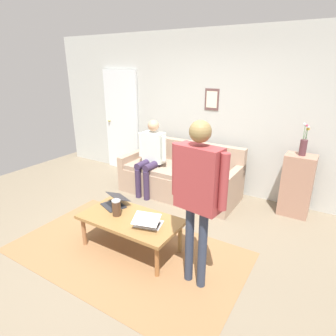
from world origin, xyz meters
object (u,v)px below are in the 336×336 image
object	(u,v)px
coffee_table	(130,221)
interior_door	(122,122)
person_standing	(198,186)
french_press	(116,208)
laptop_center	(115,202)
side_shelf	(297,185)
person_seated	(151,153)
couch	(180,177)
flower_vase	(304,145)
laptop_left	(148,222)

from	to	relation	value
coffee_table	interior_door	bearing A→B (deg)	-48.47
interior_door	person_standing	xyz separation A→B (m)	(-2.88, 2.33, 0.06)
interior_door	french_press	bearing A→B (deg)	128.42
interior_door	laptop_center	world-z (taller)	interior_door
side_shelf	person_standing	size ratio (longest dim) A/B	0.55
coffee_table	person_standing	distance (m)	1.17
coffee_table	person_seated	world-z (taller)	person_seated
couch	flower_vase	size ratio (longest dim) A/B	4.39
coffee_table	side_shelf	size ratio (longest dim) A/B	1.31
interior_door	laptop_left	xyz separation A→B (m)	(-2.24, 2.24, -0.56)
person_standing	interior_door	bearing A→B (deg)	-38.92
interior_door	person_seated	size ratio (longest dim) A/B	1.60
interior_door	laptop_left	size ratio (longest dim) A/B	5.67
laptop_left	laptop_center	size ratio (longest dim) A/B	0.94
side_shelf	person_seated	world-z (taller)	person_seated
couch	flower_vase	bearing A→B (deg)	-171.61
interior_door	coffee_table	size ratio (longest dim) A/B	1.68
french_press	couch	bearing A→B (deg)	-87.16
person_standing	french_press	bearing A→B (deg)	-4.48
interior_door	laptop_center	size ratio (longest dim) A/B	5.36
interior_door	coffee_table	world-z (taller)	interior_door
french_press	person_standing	distance (m)	1.24
laptop_left	french_press	xyz separation A→B (m)	(0.46, 0.00, 0.06)
coffee_table	flower_vase	xyz separation A→B (m)	(-1.55, -1.97, 0.70)
laptop_left	laptop_center	xyz separation A→B (m)	(0.65, -0.18, 0.00)
person_standing	laptop_left	bearing A→B (deg)	-7.75
interior_door	french_press	xyz separation A→B (m)	(-1.78, 2.24, -0.50)
side_shelf	flower_vase	size ratio (longest dim) A/B	2.02
interior_door	laptop_left	bearing A→B (deg)	134.97
flower_vase	side_shelf	bearing A→B (deg)	66.88
interior_door	laptop_center	xyz separation A→B (m)	(-1.59, 2.06, -0.56)
couch	french_press	distance (m)	1.75
french_press	flower_vase	xyz separation A→B (m)	(-1.73, -2.00, 0.55)
laptop_left	person_seated	bearing A→B (deg)	-56.59
interior_door	flower_vase	bearing A→B (deg)	176.17
laptop_center	french_press	distance (m)	0.27
laptop_center	flower_vase	bearing A→B (deg)	-136.36
flower_vase	person_seated	world-z (taller)	flower_vase
laptop_left	flower_vase	world-z (taller)	flower_vase
coffee_table	french_press	size ratio (longest dim) A/B	5.31
laptop_left	coffee_table	bearing A→B (deg)	-6.68
laptop_left	flower_vase	distance (m)	2.45
laptop_center	side_shelf	world-z (taller)	side_shelf
side_shelf	person_seated	bearing A→B (deg)	12.27
person_standing	person_seated	size ratio (longest dim) A/B	1.33
couch	person_standing	world-z (taller)	person_standing
laptop_left	person_seated	size ratio (longest dim) A/B	0.28
french_press	person_seated	world-z (taller)	person_seated
interior_door	couch	distance (m)	1.90
coffee_table	french_press	bearing A→B (deg)	10.89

